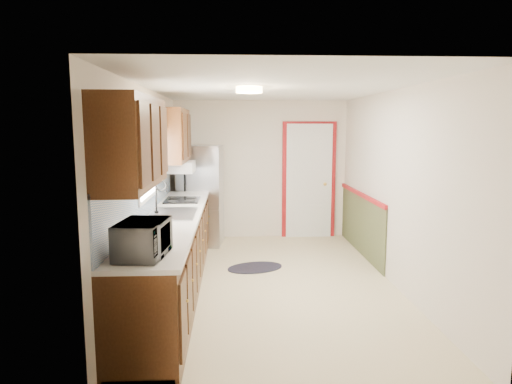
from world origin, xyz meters
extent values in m
cube|color=beige|center=(0.00, 0.00, 0.00)|extent=(3.20, 5.20, 0.12)
cube|color=white|center=(0.00, 0.00, 2.40)|extent=(3.20, 5.20, 0.12)
cube|color=silver|center=(0.00, 2.50, 1.20)|extent=(3.20, 0.10, 2.40)
cube|color=silver|center=(0.00, -2.50, 1.20)|extent=(3.20, 0.10, 2.40)
cube|color=silver|center=(-1.50, 0.00, 1.20)|extent=(0.10, 5.20, 2.40)
cube|color=silver|center=(1.50, 0.00, 1.20)|extent=(0.10, 5.20, 2.40)
cube|color=#391D0D|center=(-1.20, -0.30, 0.45)|extent=(0.60, 4.00, 0.90)
cube|color=silver|center=(-1.19, -0.30, 0.92)|extent=(0.63, 4.00, 0.04)
cube|color=#5084C4|center=(-1.49, -0.30, 1.22)|extent=(0.02, 4.00, 0.55)
cube|color=#391D0D|center=(-1.32, -1.60, 1.83)|extent=(0.35, 1.40, 0.75)
cube|color=#391D0D|center=(-1.32, 1.10, 1.83)|extent=(0.35, 1.20, 0.75)
cube|color=white|center=(-1.49, -0.20, 1.62)|extent=(0.02, 1.00, 0.90)
cube|color=#B85D22|center=(-1.44, -0.20, 1.97)|extent=(0.05, 1.12, 0.24)
cube|color=#B7B7BC|center=(-1.19, -0.20, 0.95)|extent=(0.52, 0.82, 0.02)
cube|color=white|center=(-1.27, 1.15, 1.38)|extent=(0.45, 0.60, 0.15)
cube|color=maroon|center=(0.85, 2.47, 1.00)|extent=(0.94, 0.05, 2.08)
cube|color=white|center=(0.85, 2.44, 1.00)|extent=(0.80, 0.04, 2.00)
cube|color=#464C2A|center=(1.49, 1.35, 0.45)|extent=(0.02, 2.30, 0.90)
cube|color=maroon|center=(1.48, 1.35, 0.92)|extent=(0.04, 2.30, 0.06)
cylinder|color=#FFD88C|center=(-0.30, -0.20, 2.36)|extent=(0.30, 0.30, 0.06)
imported|color=white|center=(-1.20, -1.95, 1.11)|extent=(0.34, 0.54, 0.35)
cube|color=#B7B7BC|center=(-1.02, 2.05, 0.82)|extent=(0.75, 0.71, 1.65)
cylinder|color=black|center=(-1.25, 1.69, 0.74)|extent=(0.02, 0.02, 1.15)
ellipsoid|color=black|center=(-0.19, 0.66, 0.01)|extent=(0.90, 0.73, 0.01)
cube|color=black|center=(-1.19, 0.78, 0.95)|extent=(0.46, 0.56, 0.02)
camera|label=1|loc=(-0.50, -5.46, 1.95)|focal=32.00mm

